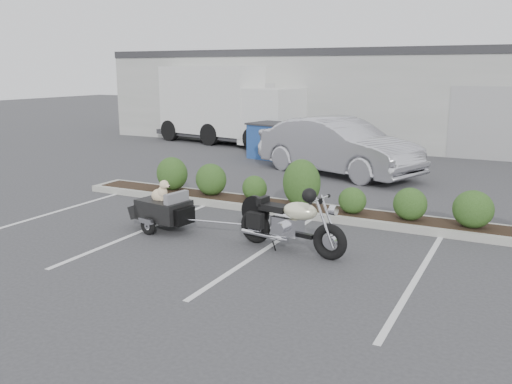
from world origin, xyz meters
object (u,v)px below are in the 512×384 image
at_px(motorcycle, 290,224).
at_px(delivery_truck, 230,107).
at_px(sedan, 338,146).
at_px(pet_trailer, 163,209).
at_px(dumpster, 277,141).

bearing_deg(motorcycle, delivery_truck, 132.83).
relative_size(motorcycle, sedan, 0.42).
height_order(pet_trailer, dumpster, dumpster).
height_order(motorcycle, delivery_truck, delivery_truck).
xyz_separation_m(motorcycle, dumpster, (-4.53, 9.19, 0.15)).
height_order(motorcycle, sedan, sedan).
distance_m(dumpster, delivery_truck, 4.83).
bearing_deg(pet_trailer, delivery_truck, 122.92).
relative_size(sedan, dumpster, 2.41).
height_order(sedan, dumpster, sedan).
bearing_deg(dumpster, delivery_truck, 152.36).
bearing_deg(motorcycle, pet_trailer, -171.58).
distance_m(motorcycle, sedan, 7.52).
relative_size(pet_trailer, delivery_truck, 0.24).
bearing_deg(delivery_truck, sedan, -25.30).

